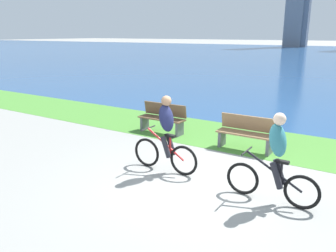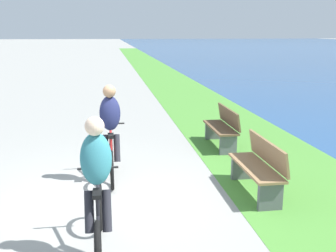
{
  "view_description": "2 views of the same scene",
  "coord_description": "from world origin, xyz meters",
  "px_view_note": "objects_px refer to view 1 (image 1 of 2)",
  "views": [
    {
      "loc": [
        3.03,
        -5.89,
        2.99
      ],
      "look_at": [
        -1.2,
        0.72,
        0.86
      ],
      "focal_mm": 36.74,
      "sensor_mm": 36.0,
      "label": 1
    },
    {
      "loc": [
        5.96,
        0.13,
        2.59
      ],
      "look_at": [
        -0.75,
        1.13,
        0.98
      ],
      "focal_mm": 42.71,
      "sensor_mm": 36.0,
      "label": 2
    }
  ],
  "objects_px": {
    "cyclist_trailing": "(275,159)",
    "bench_far_along_path": "(163,118)",
    "cyclist_lead": "(166,135)",
    "bench_near_path": "(246,133)"
  },
  "relations": [
    {
      "from": "cyclist_lead",
      "to": "bench_near_path",
      "type": "height_order",
      "value": "cyclist_lead"
    },
    {
      "from": "cyclist_lead",
      "to": "cyclist_trailing",
      "type": "height_order",
      "value": "cyclist_lead"
    },
    {
      "from": "bench_near_path",
      "to": "bench_far_along_path",
      "type": "distance_m",
      "value": 2.77
    },
    {
      "from": "cyclist_lead",
      "to": "bench_near_path",
      "type": "xyz_separation_m",
      "value": [
        0.98,
        2.36,
        -0.39
      ]
    },
    {
      "from": "cyclist_lead",
      "to": "bench_near_path",
      "type": "bearing_deg",
      "value": 67.48
    },
    {
      "from": "cyclist_lead",
      "to": "bench_far_along_path",
      "type": "bearing_deg",
      "value": 124.83
    },
    {
      "from": "bench_near_path",
      "to": "bench_far_along_path",
      "type": "height_order",
      "value": "same"
    },
    {
      "from": "bench_near_path",
      "to": "bench_far_along_path",
      "type": "bearing_deg",
      "value": 176.03
    },
    {
      "from": "cyclist_trailing",
      "to": "bench_far_along_path",
      "type": "xyz_separation_m",
      "value": [
        -4.21,
        2.73,
        -0.38
      ]
    },
    {
      "from": "cyclist_trailing",
      "to": "bench_far_along_path",
      "type": "bearing_deg",
      "value": 147.02
    }
  ]
}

